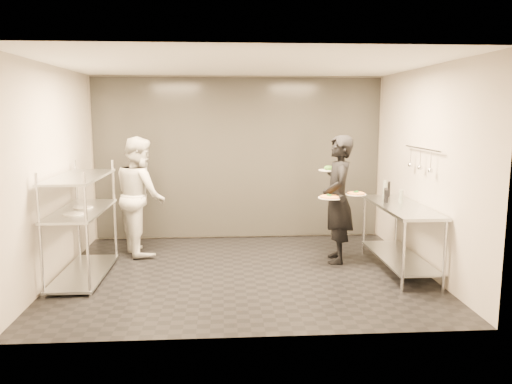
{
  "coord_description": "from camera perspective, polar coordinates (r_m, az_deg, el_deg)",
  "views": [
    {
      "loc": [
        -0.27,
        -6.61,
        2.18
      ],
      "look_at": [
        0.18,
        0.16,
        1.1
      ],
      "focal_mm": 35.0,
      "sensor_mm": 36.0,
      "label": 1
    }
  ],
  "objects": [
    {
      "name": "pass_rack",
      "position": [
        7.01,
        -19.32,
        -3.08
      ],
      "size": [
        0.6,
        1.6,
        1.5
      ],
      "color": "silver",
      "rests_on": "ground"
    },
    {
      "name": "bottle_clear",
      "position": [
        7.35,
        16.24,
        -0.47
      ],
      "size": [
        0.05,
        0.05,
        0.18
      ],
      "primitive_type": "cylinder",
      "color": "gray",
      "rests_on": "prep_counter"
    },
    {
      "name": "bottle_green",
      "position": [
        7.75,
        14.55,
        0.36
      ],
      "size": [
        0.07,
        0.07,
        0.26
      ],
      "primitive_type": "cylinder",
      "color": "gray",
      "rests_on": "prep_counter"
    },
    {
      "name": "waiter",
      "position": [
        7.37,
        9.34,
        -0.84
      ],
      "size": [
        0.53,
        0.73,
        1.86
      ],
      "primitive_type": "imported",
      "rotation": [
        0.0,
        0.0,
        -1.7
      ],
      "color": "black",
      "rests_on": "ground"
    },
    {
      "name": "bottle_dark",
      "position": [
        7.78,
        14.83,
        0.3
      ],
      "size": [
        0.07,
        0.07,
        0.24
      ],
      "primitive_type": "cylinder",
      "color": "black",
      "rests_on": "prep_counter"
    },
    {
      "name": "pizza_plate_far",
      "position": [
        7.2,
        11.34,
        -0.19
      ],
      "size": [
        0.29,
        0.29,
        0.05
      ],
      "color": "white",
      "rests_on": "waiter"
    },
    {
      "name": "salad_plate",
      "position": [
        7.57,
        8.29,
        2.62
      ],
      "size": [
        0.3,
        0.3,
        0.07
      ],
      "color": "white",
      "rests_on": "waiter"
    },
    {
      "name": "room_shell",
      "position": [
        7.83,
        -1.83,
        3.33
      ],
      "size": [
        5.0,
        4.0,
        2.8
      ],
      "color": "black",
      "rests_on": "ground"
    },
    {
      "name": "utensil_rail",
      "position": [
        7.17,
        18.34,
        3.52
      ],
      "size": [
        0.07,
        1.2,
        0.31
      ],
      "color": "silver",
      "rests_on": "room_shell"
    },
    {
      "name": "pos_monitor",
      "position": [
        7.38,
        14.64,
        -0.36
      ],
      "size": [
        0.12,
        0.26,
        0.18
      ],
      "primitive_type": "cube",
      "rotation": [
        0.0,
        0.0,
        -0.29
      ],
      "color": "black",
      "rests_on": "prep_counter"
    },
    {
      "name": "chef",
      "position": [
        7.92,
        -13.08,
        -0.39
      ],
      "size": [
        0.99,
        1.09,
        1.83
      ],
      "primitive_type": "imported",
      "rotation": [
        0.0,
        0.0,
        1.98
      ],
      "color": "silver",
      "rests_on": "ground"
    },
    {
      "name": "pizza_plate_near",
      "position": [
        7.1,
        8.52,
        -0.58
      ],
      "size": [
        0.35,
        0.35,
        0.05
      ],
      "color": "white",
      "rests_on": "waiter"
    },
    {
      "name": "prep_counter",
      "position": [
        7.22,
        16.15,
        -3.75
      ],
      "size": [
        0.6,
        1.8,
        0.92
      ],
      "color": "silver",
      "rests_on": "ground"
    }
  ]
}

